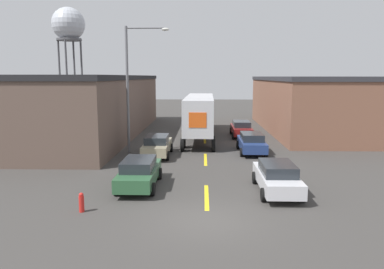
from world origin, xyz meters
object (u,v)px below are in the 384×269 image
water_tower (68,26)px  parked_car_left_near (139,172)px  parked_car_right_far (241,128)px  parked_car_right_mid (252,142)px  fire_hydrant (81,202)px  semi_truck (200,112)px  street_lamp (132,81)px  parked_car_left_far (157,145)px  parked_car_right_near (277,177)px

water_tower → parked_car_left_near: bearing=-66.2°
parked_car_left_near → parked_car_right_far: bearing=67.4°
parked_car_right_mid → water_tower: water_tower is taller
parked_car_right_mid → fire_hydrant: 15.56m
semi_truck → parked_car_right_mid: 8.38m
parked_car_right_far → parked_car_left_near: same height
semi_truck → street_lamp: 9.35m
parked_car_right_mid → water_tower: 39.01m
parked_car_right_far → parked_car_left_near: (-6.99, -16.76, 0.00)m
semi_truck → street_lamp: bearing=-123.4°
fire_hydrant → water_tower: bearing=109.7°
fire_hydrant → semi_truck: bearing=76.3°
parked_car_left_near → fire_hydrant: size_ratio=5.64×
parked_car_left_far → street_lamp: 5.16m
semi_truck → street_lamp: size_ratio=1.66×
parked_car_left_far → water_tower: water_tower is taller
parked_car_right_near → street_lamp: 13.95m
parked_car_left_near → water_tower: water_tower is taller
parked_car_right_far → water_tower: 33.80m
semi_truck → water_tower: 30.90m
parked_car_right_far → fire_hydrant: (-8.84, -20.48, -0.37)m
parked_car_left_near → street_lamp: (-1.94, 8.97, 4.62)m
parked_car_right_near → parked_car_right_far: bearing=90.0°
parked_car_right_near → parked_car_left_far: same height
semi_truck → parked_car_right_far: (3.96, 0.47, -1.60)m
street_lamp → parked_car_right_far: bearing=41.1°
parked_car_right_mid → parked_car_left_near: size_ratio=1.00×
parked_car_right_mid → parked_car_right_far: (0.00, 7.68, 0.00)m
parked_car_right_near → parked_car_left_far: size_ratio=1.00×
fire_hydrant → parked_car_right_far: bearing=66.7°
parked_car_right_far → parked_car_right_mid: bearing=-90.0°
parked_car_left_far → parked_car_right_near: bearing=-50.3°
parked_car_right_near → water_tower: bearing=121.6°
parked_car_right_far → fire_hydrant: size_ratio=5.64×
parked_car_right_near → water_tower: (-23.60, 38.31, 12.29)m
parked_car_right_far → parked_car_left_near: size_ratio=1.00×
parked_car_right_mid → fire_hydrant: bearing=-124.6°
parked_car_right_near → street_lamp: (-8.94, 9.67, 4.62)m
parked_car_left_near → water_tower: 42.91m
parked_car_left_far → parked_car_left_near: same height
semi_truck → parked_car_right_mid: size_ratio=3.24×
parked_car_right_far → street_lamp: size_ratio=0.51×
parked_car_left_near → water_tower: size_ratio=0.30×
parked_car_left_near → fire_hydrant: parked_car_left_near is taller
parked_car_right_far → water_tower: water_tower is taller
parked_car_left_near → fire_hydrant: (-1.85, -3.72, -0.37)m
parked_car_right_near → fire_hydrant: parked_car_right_near is taller
parked_car_left_far → parked_car_right_far: bearing=52.3°
parked_car_right_far → street_lamp: street_lamp is taller
street_lamp → fire_hydrant: (0.10, -12.69, -4.99)m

